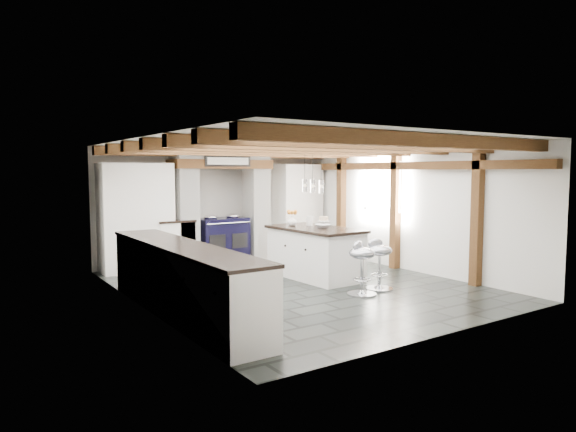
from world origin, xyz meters
TOP-DOWN VIEW (x-y plane):
  - ground at (0.00, 0.00)m, footprint 6.00×6.00m
  - room_shell at (-0.61, 1.42)m, footprint 6.00×6.03m
  - range_cooker at (0.00, 2.68)m, footprint 1.00×0.63m
  - kitchen_island at (0.62, 0.35)m, footprint 1.00×1.81m
  - bar_stool_near at (0.91, -0.95)m, footprint 0.45×0.45m
  - bar_stool_far at (0.44, -1.06)m, footprint 0.51×0.51m

SIDE VIEW (x-z plane):
  - ground at x=0.00m, z-range 0.00..0.00m
  - kitchen_island at x=0.62m, z-range -0.14..1.03m
  - range_cooker at x=0.00m, z-range -0.03..0.96m
  - bar_stool_near at x=0.91m, z-range 0.10..0.89m
  - bar_stool_far at x=0.44m, z-range 0.10..0.91m
  - room_shell at x=-0.61m, z-range -1.93..4.07m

